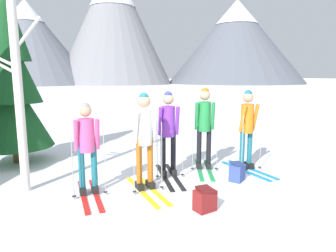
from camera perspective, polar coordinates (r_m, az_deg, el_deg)
ground_plane at (r=6.24m, az=-0.66°, el=-10.45°), size 400.00×400.00×0.00m
skier_in_pink at (r=5.56m, az=-15.10°, el=-3.21°), size 0.61×1.59×1.67m
skier_in_white at (r=5.57m, az=-4.45°, el=-2.01°), size 0.61×1.66×1.83m
skier_in_purple at (r=6.36m, az=0.02°, el=-0.47°), size 0.61×1.76×1.81m
skier_in_green at (r=6.88m, az=6.88°, el=0.60°), size 0.89×1.60×1.87m
skier_in_orange at (r=6.99m, az=14.73°, el=-0.01°), size 0.61×1.62×1.81m
pine_tree_mid at (r=8.16m, az=-27.32°, el=6.94°), size 1.73×1.73×4.18m
birch_tree_tall at (r=6.00m, az=-26.63°, el=7.31°), size 1.18×0.29×3.93m
backpack_on_snow_front at (r=4.96m, az=6.97°, el=-13.61°), size 0.36×0.30×0.38m
backpack_on_snow_beside at (r=6.38m, az=12.94°, el=-8.47°), size 0.40×0.38×0.38m
mountain_ridge_distant at (r=75.87m, az=-21.55°, el=16.45°), size 127.04×44.55×29.97m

